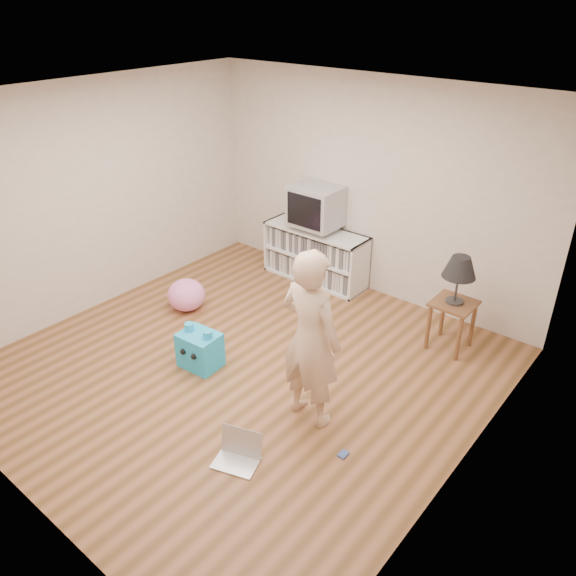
% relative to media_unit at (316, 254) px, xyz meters
% --- Properties ---
extents(ground, '(4.50, 4.50, 0.00)m').
position_rel_media_unit_xyz_m(ground, '(0.62, -2.04, -0.35)').
color(ground, brown).
rests_on(ground, ground).
extents(walls, '(4.52, 4.52, 2.60)m').
position_rel_media_unit_xyz_m(walls, '(0.62, -2.04, 0.95)').
color(walls, beige).
rests_on(walls, ground).
extents(ceiling, '(4.50, 4.50, 0.01)m').
position_rel_media_unit_xyz_m(ceiling, '(0.62, -2.04, 2.25)').
color(ceiling, white).
rests_on(ceiling, walls).
extents(media_unit, '(1.40, 0.45, 0.70)m').
position_rel_media_unit_xyz_m(media_unit, '(0.00, 0.00, 0.00)').
color(media_unit, white).
rests_on(media_unit, ground).
extents(dvd_deck, '(0.45, 0.35, 0.07)m').
position_rel_media_unit_xyz_m(dvd_deck, '(0.00, -0.02, 0.39)').
color(dvd_deck, gray).
rests_on(dvd_deck, media_unit).
extents(crt_tv, '(0.60, 0.53, 0.50)m').
position_rel_media_unit_xyz_m(crt_tv, '(0.00, -0.02, 0.67)').
color(crt_tv, '#9D9DA2').
rests_on(crt_tv, dvd_deck).
extents(side_table, '(0.42, 0.42, 0.55)m').
position_rel_media_unit_xyz_m(side_table, '(2.05, -0.39, 0.07)').
color(side_table, brown).
rests_on(side_table, ground).
extents(table_lamp, '(0.34, 0.34, 0.52)m').
position_rel_media_unit_xyz_m(table_lamp, '(2.05, -0.39, 0.59)').
color(table_lamp, '#333333').
rests_on(table_lamp, side_table).
extents(person, '(0.61, 0.42, 1.64)m').
position_rel_media_unit_xyz_m(person, '(1.57, -2.19, 0.47)').
color(person, beige).
rests_on(person, ground).
extents(laptop, '(0.43, 0.38, 0.25)m').
position_rel_media_unit_xyz_m(laptop, '(1.45, -2.98, -0.28)').
color(laptop, silver).
rests_on(laptop, ground).
extents(playing_cards, '(0.07, 0.09, 0.02)m').
position_rel_media_unit_xyz_m(playing_cards, '(2.09, -2.41, -0.34)').
color(playing_cards, '#425EB0').
rests_on(playing_cards, ground).
extents(plush_blue, '(0.42, 0.37, 0.46)m').
position_rel_media_unit_xyz_m(plush_blue, '(0.26, -2.29, -0.16)').
color(plush_blue, '#1CB3FF').
rests_on(plush_blue, ground).
extents(plush_pink, '(0.58, 0.58, 0.38)m').
position_rel_media_unit_xyz_m(plush_pink, '(-0.71, -1.61, -0.16)').
color(plush_pink, '#FE81C8').
rests_on(plush_pink, ground).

